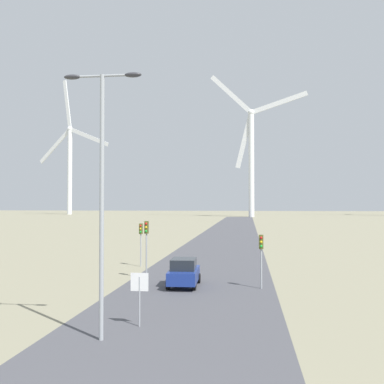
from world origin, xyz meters
TOP-DOWN VIEW (x-y plane):
  - road_surface at (0.00, 48.00)m, footprint 10.00×240.00m
  - streetlamp at (-2.54, 8.28)m, footprint 3.24×0.32m
  - stop_sign_near at (-1.49, 10.39)m, footprint 0.81×0.07m
  - traffic_light_post_near_left at (-3.98, 22.62)m, footprint 0.28×0.34m
  - traffic_light_post_near_right at (4.13, 19.91)m, footprint 0.28×0.34m
  - traffic_light_post_mid_left at (-5.87, 28.71)m, footprint 0.28×0.34m
  - car_approaching at (-0.89, 20.08)m, footprint 1.95×4.16m
  - wind_turbine_far_left at (-81.10, 195.90)m, footprint 39.92×15.01m
  - wind_turbine_left at (4.75, 167.95)m, footprint 37.71×8.32m

SIDE VIEW (x-z plane):
  - road_surface at x=0.00m, z-range 0.00..0.01m
  - car_approaching at x=-0.89m, z-range 0.00..1.83m
  - stop_sign_near at x=-1.49m, z-range 0.47..2.84m
  - traffic_light_post_near_right at x=4.13m, z-range 0.81..4.24m
  - traffic_light_post_mid_left at x=-5.87m, z-range 0.87..4.56m
  - traffic_light_post_near_left at x=-3.98m, z-range 0.96..5.12m
  - streetlamp at x=-2.54m, z-range 1.29..12.00m
  - wind_turbine_left at x=4.75m, z-range -2.43..54.82m
  - wind_turbine_far_left at x=-81.10m, z-range -6.09..58.83m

